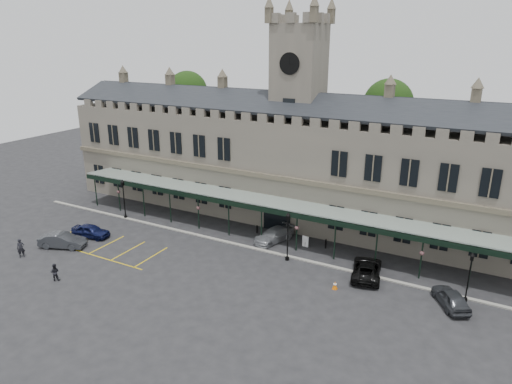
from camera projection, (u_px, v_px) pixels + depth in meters
The scene contains 22 objects.
ground at pixel (225, 271), 42.19m from camera, with size 140.00×140.00×0.00m, color black.
station_building at pixel (296, 165), 53.41m from camera, with size 60.00×10.36×17.30m.
clock_tower at pixel (298, 108), 51.38m from camera, with size 5.60×5.60×24.80m.
canopy at pixel (263, 221), 47.65m from camera, with size 50.00×4.10×4.30m.
kerb at pixel (254, 248), 46.76m from camera, with size 60.00×0.40×0.12m, color gray.
parking_markings at pixel (103, 247), 47.24m from camera, with size 16.00×6.00×0.01m, color gold, non-canonical shape.
tree_behind_left at pixel (188, 92), 68.89m from camera, with size 6.00×6.00×16.00m.
tree_behind_mid at pixel (388, 105), 55.38m from camera, with size 6.00×6.00×16.00m.
lamp_post_left at pixel (124, 195), 53.83m from camera, with size 0.46×0.46×4.89m.
lamp_post_mid at pixel (288, 232), 43.45m from camera, with size 0.47×0.47×4.98m.
lamp_post_right at pixel (470, 273), 36.63m from camera, with size 0.41×0.41×4.38m.
traffic_cone at pixel (335, 285), 39.13m from camera, with size 0.45×0.45×0.72m.
sign_board at pixel (305, 242), 47.07m from camera, with size 0.69×0.10×1.19m.
bollard_left at pixel (257, 229), 50.48m from camera, with size 0.16×0.16×0.89m, color black.
bollard_right at pixel (326, 244), 46.74m from camera, with size 0.18×0.18×0.99m, color black.
car_left_a at pixel (91, 231), 49.33m from camera, with size 1.69×4.21×1.43m, color #0C1238.
car_left_b at pixel (62, 240), 46.87m from camera, with size 1.64×4.70×1.55m, color #313438.
car_taxi at pixel (274, 235), 48.31m from camera, with size 2.00×4.91×1.43m, color #9B9DA2.
car_van at pixel (367, 269), 41.13m from camera, with size 2.47×5.35×1.49m, color black.
car_right_a at pixel (451, 298), 36.49m from camera, with size 1.73×4.30×1.46m, color #313438.
person_a at pixel (21, 248), 44.67m from camera, with size 0.70×0.46×1.93m, color black.
person_b at pixel (55, 272), 40.41m from camera, with size 0.78×0.61×1.61m, color black.
Camera 1 is at (20.39, -31.80, 20.38)m, focal length 32.00 mm.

